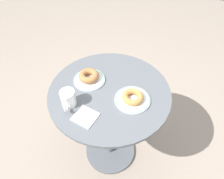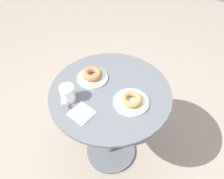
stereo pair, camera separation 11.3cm
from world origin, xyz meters
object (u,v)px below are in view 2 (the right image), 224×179
object	(u,v)px
cafe_table	(111,116)
paper_napkin	(82,113)
plate_right	(131,102)
donut_cinnamon	(92,74)
coffee_mug	(67,94)
plate_left	(93,78)
donut_old_fashioned	(132,99)

from	to	relation	value
cafe_table	paper_napkin	xyz separation A→B (m)	(-0.03, -0.22, 0.26)
plate_right	cafe_table	bearing A→B (deg)	176.10
donut_cinnamon	coffee_mug	bearing A→B (deg)	-89.19
cafe_table	plate_left	distance (m)	0.30
donut_cinnamon	donut_old_fashioned	distance (m)	0.30
cafe_table	paper_napkin	size ratio (longest dim) A/B	6.56
donut_old_fashioned	paper_napkin	distance (m)	0.28
cafe_table	plate_left	world-z (taller)	plate_left
plate_left	plate_right	size ratio (longest dim) A/B	0.96
cafe_table	donut_cinnamon	world-z (taller)	donut_cinnamon
plate_left	plate_right	xyz separation A→B (m)	(0.29, -0.03, 0.00)
donut_cinnamon	paper_napkin	bearing A→B (deg)	-63.91
plate_left	donut_old_fashioned	distance (m)	0.30
plate_left	coffee_mug	distance (m)	0.22
donut_cinnamon	plate_right	bearing A→B (deg)	-7.33
plate_left	coffee_mug	bearing A→B (deg)	-90.76
plate_right	donut_old_fashioned	size ratio (longest dim) A/B	1.66
cafe_table	coffee_mug	size ratio (longest dim) A/B	6.31
cafe_table	plate_left	xyz separation A→B (m)	(-0.15, 0.02, 0.26)
donut_cinnamon	coffee_mug	size ratio (longest dim) A/B	1.03
donut_cinnamon	paper_napkin	size ratio (longest dim) A/B	1.08
coffee_mug	paper_napkin	bearing A→B (deg)	-14.95
donut_cinnamon	donut_old_fashioned	bearing A→B (deg)	-7.33
paper_napkin	plate_right	bearing A→B (deg)	50.00
donut_cinnamon	paper_napkin	distance (m)	0.28
donut_cinnamon	donut_old_fashioned	xyz separation A→B (m)	(0.30, -0.04, -0.00)
donut_old_fashioned	paper_napkin	xyz separation A→B (m)	(-0.18, -0.21, -0.03)
plate_left	donut_old_fashioned	world-z (taller)	donut_old_fashioned
cafe_table	donut_cinnamon	xyz separation A→B (m)	(-0.15, 0.03, 0.28)
cafe_table	coffee_mug	bearing A→B (deg)	-128.31
cafe_table	donut_old_fashioned	bearing A→B (deg)	-3.90
plate_left	donut_cinnamon	world-z (taller)	donut_cinnamon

